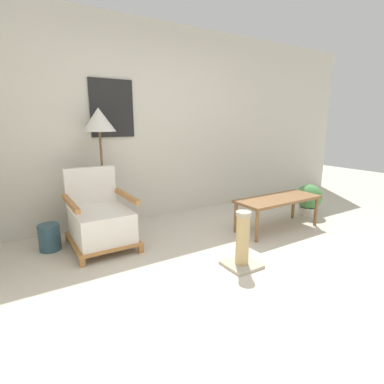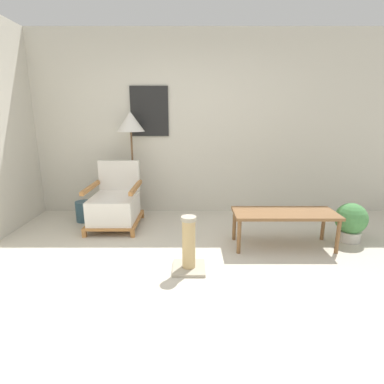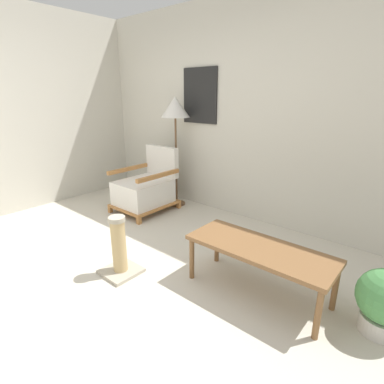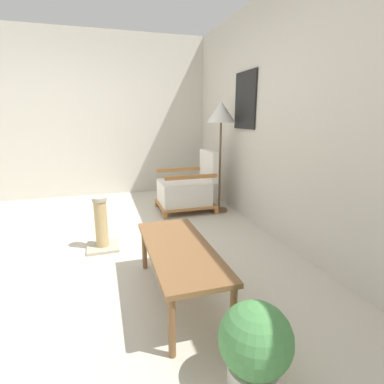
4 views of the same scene
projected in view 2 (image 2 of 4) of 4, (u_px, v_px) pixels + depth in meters
The scene contains 8 objects.
ground_plane at pixel (186, 285), 2.71m from camera, with size 14.00×14.00×0.00m, color beige.
wall_back at pixel (188, 125), 4.53m from camera, with size 8.00×0.09×2.70m.
armchair at pixel (115, 205), 4.09m from camera, with size 0.66×0.79×0.87m.
floor_lamp at pixel (130, 126), 4.26m from camera, with size 0.39×0.39×1.55m.
coffee_table at pixel (284, 216), 3.44m from camera, with size 1.17×0.46×0.42m.
vase at pixel (84, 211), 4.33m from camera, with size 0.23×0.23×0.29m, color #2D4C5B.
potted_plant at pixel (350, 221), 3.63m from camera, with size 0.37×0.37×0.47m.
scratching_post at pixel (188, 249), 2.94m from camera, with size 0.32×0.32×0.56m.
Camera 2 is at (0.05, -2.41, 1.50)m, focal length 28.00 mm.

